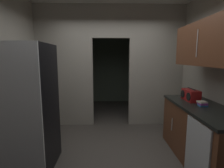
{
  "coord_description": "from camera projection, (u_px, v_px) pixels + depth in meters",
  "views": [
    {
      "loc": [
        -0.08,
        -2.6,
        1.63
      ],
      "look_at": [
        0.01,
        0.54,
        1.16
      ],
      "focal_mm": 27.76,
      "sensor_mm": 36.0,
      "label": 1
    }
  ],
  "objects": [
    {
      "name": "boombox",
      "position": [
        191.0,
        95.0,
        2.98
      ],
      "size": [
        0.19,
        0.37,
        0.22
      ],
      "color": "maroon",
      "rests_on": "lower_cabinet_run"
    },
    {
      "name": "kitchen_partition",
      "position": [
        110.0,
        63.0,
        4.12
      ],
      "size": [
        3.47,
        0.12,
        2.84
      ],
      "color": "#9E998C",
      "rests_on": "ground"
    },
    {
      "name": "lower_cabinet_run",
      "position": [
        202.0,
        135.0,
        2.69
      ],
      "size": [
        0.68,
        1.71,
        0.9
      ],
      "color": "brown",
      "rests_on": "ground"
    },
    {
      "name": "adjoining_room_shell",
      "position": [
        109.0,
        64.0,
        5.77
      ],
      "size": [
        3.47,
        2.37,
        2.84
      ],
      "color": "slate",
      "rests_on": "ground"
    },
    {
      "name": "ground",
      "position": [
        112.0,
        159.0,
        2.82
      ],
      "size": [
        20.0,
        20.0,
        0.0
      ],
      "primitive_type": "plane",
      "color": "#47423D"
    },
    {
      "name": "dishwasher",
      "position": [
        197.0,
        154.0,
        2.21
      ],
      "size": [
        0.02,
        0.56,
        0.84
      ],
      "color": "#B7BABC",
      "rests_on": "ground"
    },
    {
      "name": "book_stack",
      "position": [
        202.0,
        104.0,
        2.65
      ],
      "size": [
        0.13,
        0.14,
        0.07
      ],
      "color": "#2D609E",
      "rests_on": "lower_cabinet_run"
    },
    {
      "name": "refrigerator",
      "position": [
        23.0,
        108.0,
        2.5
      ],
      "size": [
        0.83,
        0.8,
        1.83
      ],
      "color": "black",
      "rests_on": "ground"
    },
    {
      "name": "upper_cabinet_counterside",
      "position": [
        210.0,
        43.0,
        2.48
      ],
      "size": [
        0.36,
        1.54,
        0.65
      ],
      "color": "brown"
    }
  ]
}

